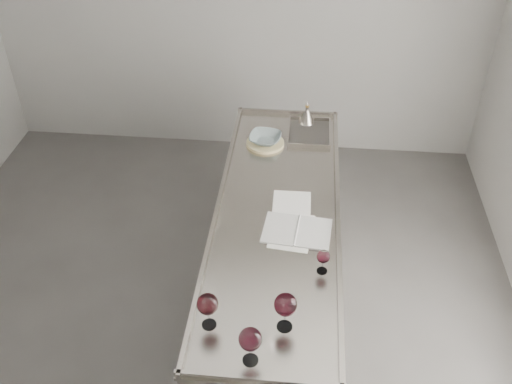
# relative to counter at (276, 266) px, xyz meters

# --- Properties ---
(room_shell) EXTENTS (4.54, 5.04, 2.84)m
(room_shell) POSITION_rel_counter_xyz_m (-0.50, -0.30, 0.93)
(room_shell) COLOR #4A4846
(room_shell) RESTS_ON ground
(counter) EXTENTS (0.77, 2.42, 0.97)m
(counter) POSITION_rel_counter_xyz_m (0.00, 0.00, 0.00)
(counter) COLOR gray
(counter) RESTS_ON ground
(wine_glass_left) EXTENTS (0.10, 0.10, 0.21)m
(wine_glass_left) POSITION_rel_counter_xyz_m (-0.28, -0.89, 0.61)
(wine_glass_left) COLOR white
(wine_glass_left) RESTS_ON counter
(wine_glass_middle) EXTENTS (0.11, 0.11, 0.21)m
(wine_glass_middle) POSITION_rel_counter_xyz_m (-0.05, -1.08, 0.62)
(wine_glass_middle) COLOR white
(wine_glass_middle) RESTS_ON counter
(wine_glass_right) EXTENTS (0.11, 0.11, 0.22)m
(wine_glass_right) POSITION_rel_counter_xyz_m (0.09, -0.87, 0.62)
(wine_glass_right) COLOR white
(wine_glass_right) RESTS_ON counter
(wine_glass_small) EXTENTS (0.07, 0.07, 0.15)m
(wine_glass_small) POSITION_rel_counter_xyz_m (0.27, -0.48, 0.57)
(wine_glass_small) COLOR white
(wine_glass_small) RESTS_ON counter
(notebook) EXTENTS (0.42, 0.31, 0.02)m
(notebook) POSITION_rel_counter_xyz_m (0.13, -0.17, 0.47)
(notebook) COLOR silver
(notebook) RESTS_ON counter
(loose_paper_top) EXTENTS (0.27, 0.36, 0.00)m
(loose_paper_top) POSITION_rel_counter_xyz_m (0.10, -0.17, 0.47)
(loose_paper_top) COLOR white
(loose_paper_top) RESTS_ON counter
(loose_paper_under) EXTENTS (0.24, 0.34, 0.00)m
(loose_paper_under) POSITION_rel_counter_xyz_m (0.09, 0.04, 0.47)
(loose_paper_under) COLOR white
(loose_paper_under) RESTS_ON counter
(trivet) EXTENTS (0.32, 0.32, 0.02)m
(trivet) POSITION_rel_counter_xyz_m (-0.14, 0.75, 0.48)
(trivet) COLOR #D5C389
(trivet) RESTS_ON counter
(ceramic_bowl) EXTENTS (0.26, 0.26, 0.06)m
(ceramic_bowl) POSITION_rel_counter_xyz_m (-0.14, 0.75, 0.52)
(ceramic_bowl) COLOR gray
(ceramic_bowl) RESTS_ON trivet
(wine_funnel) EXTENTS (0.12, 0.12, 0.18)m
(wine_funnel) POSITION_rel_counter_xyz_m (0.15, 1.08, 0.52)
(wine_funnel) COLOR gray
(wine_funnel) RESTS_ON counter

